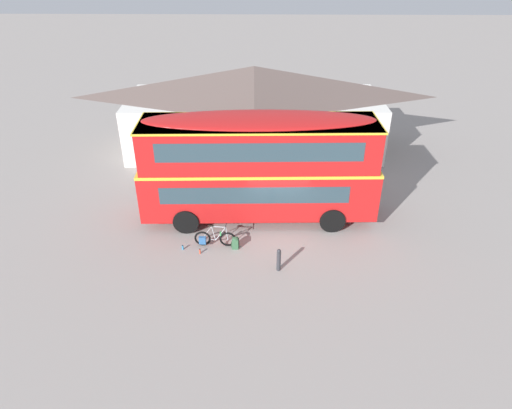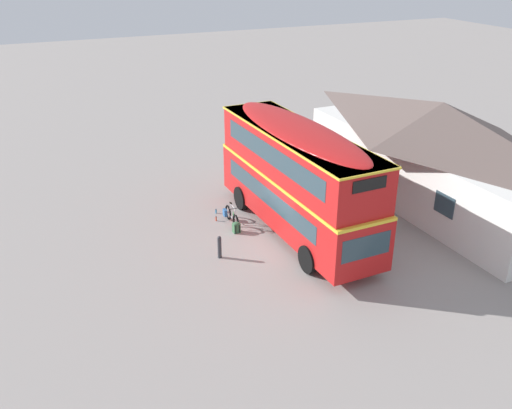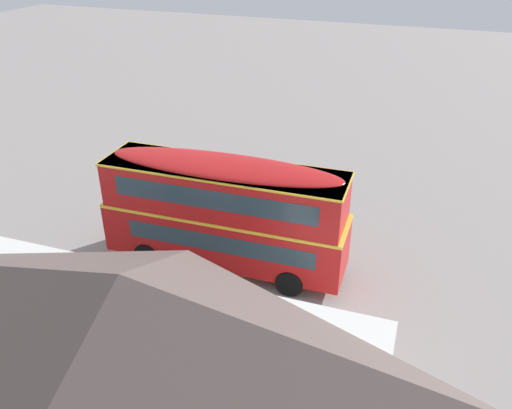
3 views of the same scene
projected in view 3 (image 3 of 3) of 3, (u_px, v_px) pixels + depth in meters
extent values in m
plane|color=gray|center=(215.00, 251.00, 23.26)|extent=(120.00, 120.00, 0.00)
cylinder|color=black|center=(147.00, 255.00, 22.03)|extent=(1.11, 0.32, 1.10)
cylinder|color=black|center=(172.00, 227.00, 24.01)|extent=(1.11, 0.32, 1.10)
cylinder|color=black|center=(289.00, 283.00, 20.31)|extent=(1.11, 0.32, 1.10)
cylinder|color=black|center=(304.00, 251.00, 22.29)|extent=(1.11, 0.32, 1.10)
cube|color=red|center=(225.00, 234.00, 21.69)|extent=(10.14, 2.82, 2.10)
cube|color=yellow|center=(224.00, 211.00, 21.17)|extent=(10.16, 2.84, 0.12)
cube|color=red|center=(224.00, 190.00, 20.70)|extent=(9.83, 2.76, 1.90)
ellipsoid|color=red|center=(223.00, 166.00, 20.21)|extent=(9.63, 2.71, 0.36)
cube|color=#2D424C|center=(119.00, 210.00, 22.96)|extent=(0.13, 2.05, 0.90)
cube|color=black|center=(115.00, 162.00, 21.80)|extent=(0.10, 1.38, 0.44)
cube|color=#2D424C|center=(240.00, 214.00, 22.53)|extent=(7.85, 0.29, 0.76)
cube|color=#2D424C|center=(234.00, 174.00, 21.64)|extent=(8.25, 0.30, 0.80)
cube|color=#2D424C|center=(218.00, 244.00, 20.46)|extent=(7.85, 0.29, 0.76)
cube|color=#2D424C|center=(212.00, 200.00, 19.62)|extent=(8.25, 0.30, 0.80)
cube|color=yellow|center=(223.00, 169.00, 20.26)|extent=(9.94, 2.84, 0.08)
torus|color=black|center=(271.00, 235.00, 23.77)|extent=(0.68, 0.10, 0.68)
torus|color=black|center=(292.00, 240.00, 23.43)|extent=(0.68, 0.10, 0.68)
cylinder|color=#B2B2B7|center=(271.00, 235.00, 23.77)|extent=(0.05, 0.10, 0.05)
cylinder|color=#B2B2B7|center=(292.00, 240.00, 23.43)|extent=(0.05, 0.10, 0.05)
cylinder|color=#B7B7BC|center=(276.00, 232.00, 23.55)|extent=(0.47, 0.05, 0.66)
cylinder|color=#B7B7BC|center=(278.00, 226.00, 23.37)|extent=(0.58, 0.05, 0.05)
cylinder|color=#B7B7BC|center=(282.00, 233.00, 23.45)|extent=(0.18, 0.04, 0.67)
cylinder|color=#B7B7BC|center=(286.00, 239.00, 23.53)|extent=(0.54, 0.05, 0.09)
cylinder|color=#B7B7BC|center=(288.00, 234.00, 23.35)|extent=(0.42, 0.04, 0.61)
cylinder|color=#B7B7BC|center=(271.00, 230.00, 23.62)|extent=(0.09, 0.04, 0.59)
cylinder|color=black|center=(272.00, 224.00, 23.45)|extent=(0.04, 0.46, 0.03)
ellipsoid|color=black|center=(285.00, 226.00, 23.25)|extent=(0.26, 0.11, 0.06)
cube|color=#2D609E|center=(293.00, 238.00, 23.56)|extent=(0.28, 0.15, 0.32)
cylinder|color=green|center=(276.00, 232.00, 23.55)|extent=(0.07, 0.07, 0.18)
cube|color=#386642|center=(265.00, 235.00, 24.01)|extent=(0.27, 0.31, 0.44)
ellipsoid|color=#386642|center=(265.00, 231.00, 23.90)|extent=(0.26, 0.29, 0.10)
cube|color=#27472E|center=(268.00, 237.00, 24.00)|extent=(0.05, 0.21, 0.16)
cylinder|color=black|center=(263.00, 234.00, 24.11)|extent=(0.04, 0.04, 0.36)
cylinder|color=black|center=(262.00, 236.00, 23.98)|extent=(0.04, 0.04, 0.36)
cylinder|color=#D84C33|center=(297.00, 238.00, 24.00)|extent=(0.07, 0.07, 0.21)
cylinder|color=black|center=(297.00, 236.00, 23.94)|extent=(0.04, 0.04, 0.03)
cylinder|color=#338CBF|center=(311.00, 244.00, 23.56)|extent=(0.07, 0.07, 0.19)
cylinder|color=black|center=(311.00, 242.00, 23.51)|extent=(0.04, 0.04, 0.03)
cube|color=silver|center=(133.00, 366.00, 15.23)|extent=(14.39, 5.51, 3.10)
pyramid|color=brown|center=(123.00, 300.00, 14.07)|extent=(14.80, 5.92, 1.75)
cube|color=#3D2319|center=(175.00, 322.00, 17.64)|extent=(1.10, 0.06, 2.10)
cube|color=#2D424C|center=(276.00, 331.00, 16.31)|extent=(1.10, 0.06, 0.90)
cube|color=#2D424C|center=(82.00, 285.00, 18.34)|extent=(1.10, 0.06, 0.90)
cylinder|color=#333338|center=(241.00, 211.00, 25.60)|extent=(0.16, 0.16, 0.85)
sphere|color=#333338|center=(241.00, 203.00, 25.38)|extent=(0.16, 0.16, 0.16)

